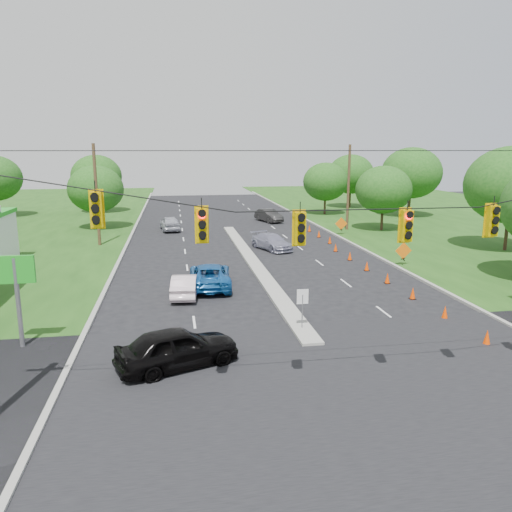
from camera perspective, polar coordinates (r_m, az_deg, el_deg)
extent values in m
plane|color=black|center=(18.79, 10.02, -14.80)|extent=(160.00, 160.00, 0.00)
cube|color=black|center=(18.79, 10.02, -14.80)|extent=(160.00, 14.00, 0.02)
cube|color=gray|center=(46.72, -14.50, 1.25)|extent=(0.25, 110.00, 0.16)
cube|color=gray|center=(49.17, 9.65, 1.99)|extent=(0.25, 110.00, 0.16)
cube|color=gray|center=(38.16, -0.40, -0.73)|extent=(1.00, 34.00, 0.18)
cylinder|color=gray|center=(23.74, 5.31, -6.49)|extent=(0.06, 0.06, 1.80)
cube|color=white|center=(23.50, 5.35, -4.64)|extent=(0.55, 0.04, 0.70)
cylinder|color=black|center=(15.92, 12.13, 6.65)|extent=(24.00, 0.04, 0.04)
cube|color=#E3B400|center=(15.01, -17.79, 5.07)|extent=(0.34, 0.24, 1.00)
cube|color=#E3B400|center=(14.94, -6.20, 3.51)|extent=(0.34, 0.24, 1.00)
cube|color=#E3B400|center=(15.43, 5.03, 3.14)|extent=(0.34, 0.24, 1.00)
cube|color=#E3B400|center=(16.64, 16.81, 3.32)|extent=(0.34, 0.24, 1.00)
cube|color=#E3B400|center=(18.15, 25.38, 3.64)|extent=(0.34, 0.24, 1.00)
cylinder|color=#422D1C|center=(46.41, -17.76, 6.61)|extent=(0.28, 0.28, 9.00)
cylinder|color=#422D1C|center=(54.10, 10.52, 7.66)|extent=(0.28, 0.28, 9.00)
cylinder|color=gray|center=(23.65, -25.51, -4.93)|extent=(0.20, 0.20, 4.00)
cube|color=green|center=(23.29, -25.85, -1.39)|extent=(1.60, 0.15, 1.20)
cone|color=#F33E00|center=(24.43, 24.89, -8.43)|extent=(0.32, 0.32, 0.70)
cone|color=#F33E00|center=(27.21, 20.78, -6.04)|extent=(0.32, 0.32, 0.70)
cone|color=#F33E00|center=(30.14, 17.48, -4.08)|extent=(0.32, 0.32, 0.70)
cone|color=#F33E00|center=(33.18, 14.79, -2.46)|extent=(0.32, 0.32, 0.70)
cone|color=#F33E00|center=(36.31, 12.55, -1.12)|extent=(0.32, 0.32, 0.70)
cone|color=#F33E00|center=(39.49, 10.68, 0.02)|extent=(0.32, 0.32, 0.70)
cone|color=#F33E00|center=(42.73, 9.09, 0.98)|extent=(0.32, 0.32, 0.70)
cone|color=#F33E00|center=(46.18, 8.43, 1.82)|extent=(0.32, 0.32, 0.70)
cone|color=#F33E00|center=(49.48, 7.21, 2.54)|extent=(0.32, 0.32, 0.70)
cone|color=#F33E00|center=(52.80, 6.13, 3.16)|extent=(0.32, 0.32, 0.70)
cone|color=#F33E00|center=(56.14, 5.18, 3.70)|extent=(0.32, 0.32, 0.70)
cone|color=#F33E00|center=(59.50, 4.34, 4.19)|extent=(0.32, 0.32, 0.70)
cube|color=black|center=(38.44, 16.45, -0.29)|extent=(0.06, 0.58, 0.26)
cube|color=black|center=(38.44, 16.45, -0.29)|extent=(0.06, 0.58, 0.26)
cube|color=orange|center=(38.32, 16.50, 0.58)|extent=(1.27, 0.05, 1.27)
cube|color=black|center=(51.17, 9.69, 3.00)|extent=(0.06, 0.58, 0.26)
cube|color=black|center=(51.17, 9.69, 3.00)|extent=(0.06, 0.58, 0.26)
cube|color=orange|center=(51.08, 9.71, 3.66)|extent=(1.27, 0.05, 1.27)
cylinder|color=black|center=(56.81, -17.64, 4.21)|extent=(0.28, 0.28, 2.52)
ellipsoid|color=#194C14|center=(56.51, -17.84, 7.31)|extent=(5.88, 5.88, 5.04)
cylinder|color=black|center=(71.83, -17.59, 5.88)|extent=(0.28, 0.28, 2.88)
ellipsoid|color=#194C14|center=(71.57, -17.77, 8.68)|extent=(6.72, 6.72, 5.76)
cylinder|color=black|center=(47.38, 26.71, 2.48)|extent=(0.28, 0.28, 3.24)
ellipsoid|color=#194C14|center=(46.98, 27.17, 7.24)|extent=(7.56, 7.56, 6.48)
cylinder|color=black|center=(54.80, 14.20, 4.14)|extent=(0.28, 0.28, 2.52)
ellipsoid|color=#194C14|center=(54.48, 14.36, 7.35)|extent=(5.88, 5.88, 5.04)
cylinder|color=black|center=(67.13, 17.12, 5.67)|extent=(0.28, 0.28, 3.24)
ellipsoid|color=#194C14|center=(66.84, 17.33, 9.05)|extent=(7.56, 7.56, 6.48)
cylinder|color=black|center=(75.64, 10.68, 6.52)|extent=(0.28, 0.28, 2.88)
ellipsoid|color=#194C14|center=(75.40, 10.78, 9.18)|extent=(6.72, 6.72, 5.76)
cylinder|color=black|center=(67.15, 7.87, 5.78)|extent=(0.28, 0.28, 2.52)
ellipsoid|color=#194C14|center=(66.89, 7.95, 8.41)|extent=(5.88, 5.88, 5.04)
imported|color=black|center=(20.12, -8.96, -10.31)|extent=(5.21, 3.56, 1.65)
imported|color=silver|center=(29.51, -8.14, -3.33)|extent=(1.77, 4.16, 1.33)
imported|color=#16579E|center=(31.21, -5.31, -2.24)|extent=(2.86, 5.62, 1.52)
imported|color=gray|center=(42.96, 1.80, 1.64)|extent=(3.48, 5.10, 1.37)
imported|color=#A1A3AD|center=(53.95, -9.81, 3.71)|extent=(2.40, 4.81, 1.58)
imported|color=black|center=(59.81, 1.46, 4.65)|extent=(2.94, 4.87, 1.52)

